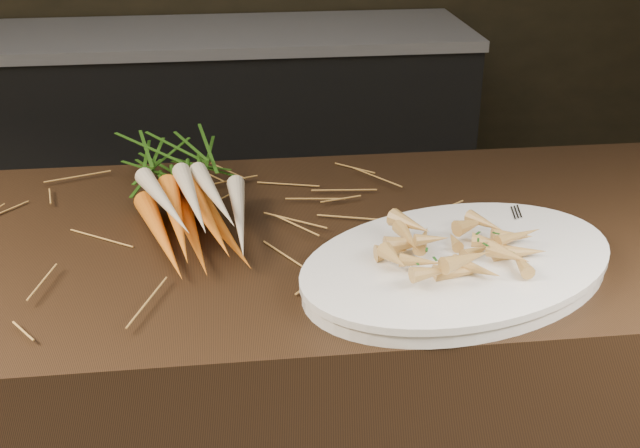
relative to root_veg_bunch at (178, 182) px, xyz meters
The scene contains 6 objects.
back_counter 1.83m from the root_veg_bunch, 86.06° to the left, with size 1.82×0.62×0.84m.
straw_bedding 0.22m from the root_veg_bunch, 144.44° to the right, with size 1.40×0.60×0.02m, color #A2763C, non-canonical shape.
root_veg_bunch is the anchor object (origin of this frame).
serving_platter 0.52m from the root_veg_bunch, 35.32° to the right, with size 0.50×0.33×0.03m, color white, non-canonical shape.
roasted_veg_heap 0.52m from the root_veg_bunch, 35.32° to the right, with size 0.24×0.18×0.06m, color #AE7B35, non-canonical shape.
serving_fork 0.64m from the root_veg_bunch, 22.67° to the right, with size 0.02×0.19×0.00m, color silver.
Camera 1 is at (0.27, -0.88, 1.49)m, focal length 45.00 mm.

